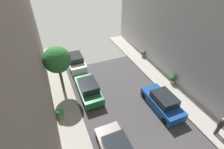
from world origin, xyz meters
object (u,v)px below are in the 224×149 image
(parked_car_left_4, at_px, (88,89))
(potted_plant_2, at_px, (143,54))
(parked_car_right_2, at_px, (163,102))
(potted_plant_3, at_px, (173,79))
(street_tree_0, at_px, (57,60))
(parked_car_left_5, at_px, (75,61))
(potted_plant_1, at_px, (60,113))
(pedestrian, at_px, (220,126))

(parked_car_left_4, distance_m, potted_plant_2, 9.34)
(parked_car_right_2, height_order, potted_plant_3, parked_car_right_2)
(street_tree_0, bearing_deg, parked_car_left_5, 61.87)
(potted_plant_1, relative_size, potted_plant_3, 0.92)
(parked_car_right_2, relative_size, potted_plant_1, 4.82)
(street_tree_0, xyz_separation_m, potted_plant_2, (10.53, 2.53, -3.01))
(parked_car_left_5, height_order, potted_plant_3, parked_car_left_5)
(parked_car_left_4, height_order, potted_plant_1, parked_car_left_4)
(parked_car_left_5, distance_m, pedestrian, 15.31)
(potted_plant_1, distance_m, potted_plant_3, 11.30)
(street_tree_0, height_order, potted_plant_1, street_tree_0)
(parked_car_left_5, bearing_deg, potted_plant_3, -40.75)
(parked_car_left_4, height_order, potted_plant_3, parked_car_left_4)
(pedestrian, distance_m, potted_plant_1, 12.05)
(street_tree_0, bearing_deg, potted_plant_3, -17.35)
(potted_plant_1, bearing_deg, parked_car_right_2, -15.16)
(parked_car_left_4, bearing_deg, parked_car_right_2, -37.17)
(parked_car_left_5, distance_m, potted_plant_1, 7.85)
(pedestrian, distance_m, potted_plant_3, 6.19)
(parked_car_left_5, relative_size, potted_plant_3, 4.45)
(potted_plant_2, relative_size, potted_plant_3, 0.81)
(pedestrian, bearing_deg, parked_car_right_2, 118.99)
(street_tree_0, xyz_separation_m, potted_plant_3, (10.50, -3.28, -2.91))
(pedestrian, distance_m, street_tree_0, 13.67)
(potted_plant_3, bearing_deg, pedestrian, -98.26)
(parked_car_left_4, distance_m, parked_car_right_2, 6.78)
(parked_car_left_5, height_order, pedestrian, pedestrian)
(parked_car_left_5, bearing_deg, street_tree_0, -118.13)
(pedestrian, height_order, potted_plant_3, pedestrian)
(parked_car_right_2, bearing_deg, pedestrian, -61.01)
(parked_car_left_4, distance_m, parked_car_left_5, 5.45)
(pedestrian, distance_m, potted_plant_2, 11.97)
(parked_car_left_4, bearing_deg, potted_plant_3, -11.97)
(parked_car_left_5, height_order, street_tree_0, street_tree_0)
(pedestrian, xyz_separation_m, street_tree_0, (-9.61, 9.39, 2.51))
(parked_car_right_2, xyz_separation_m, potted_plant_3, (2.99, 2.32, -0.04))
(parked_car_left_4, xyz_separation_m, parked_car_left_5, (0.00, 5.45, 0.00))
(parked_car_right_2, relative_size, street_tree_0, 0.90)
(parked_car_left_4, xyz_separation_m, street_tree_0, (-2.11, 1.50, 2.87))
(parked_car_left_4, relative_size, potted_plant_2, 5.48)
(potted_plant_3, bearing_deg, parked_car_left_4, 168.03)
(pedestrian, height_order, potted_plant_2, pedestrian)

